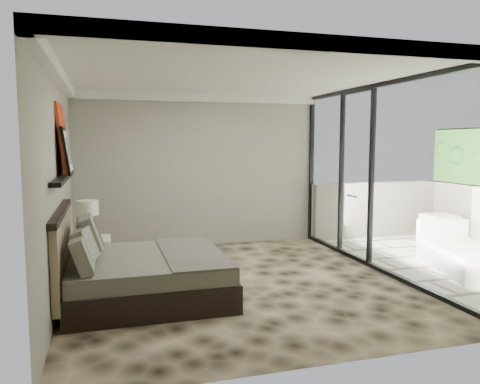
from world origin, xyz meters
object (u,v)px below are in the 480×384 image
object	(u,v)px
bed	(139,272)
lounger	(463,256)
nightstand	(91,254)
ottoman	(439,229)
table_lamp	(88,214)

from	to	relation	value
bed	lounger	xyz separation A→B (m)	(4.82, -0.04, -0.12)
bed	nightstand	bearing A→B (deg)	114.30
nightstand	lounger	xyz separation A→B (m)	(5.42, -1.36, -0.08)
nightstand	ottoman	xyz separation A→B (m)	(6.37, 0.32, -0.01)
bed	lounger	bearing A→B (deg)	-0.50
ottoman	table_lamp	bearing A→B (deg)	-177.24
bed	lounger	distance (m)	4.83
nightstand	table_lamp	xyz separation A→B (m)	(-0.03, 0.02, 0.60)
nightstand	ottoman	bearing A→B (deg)	10.16
bed	table_lamp	xyz separation A→B (m)	(-0.62, 1.34, 0.55)
bed	table_lamp	distance (m)	1.58
table_lamp	lounger	xyz separation A→B (m)	(5.45, -1.38, -0.68)
bed	table_lamp	bearing A→B (deg)	115.02
bed	nightstand	world-z (taller)	bed
ottoman	bed	bearing A→B (deg)	-164.09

